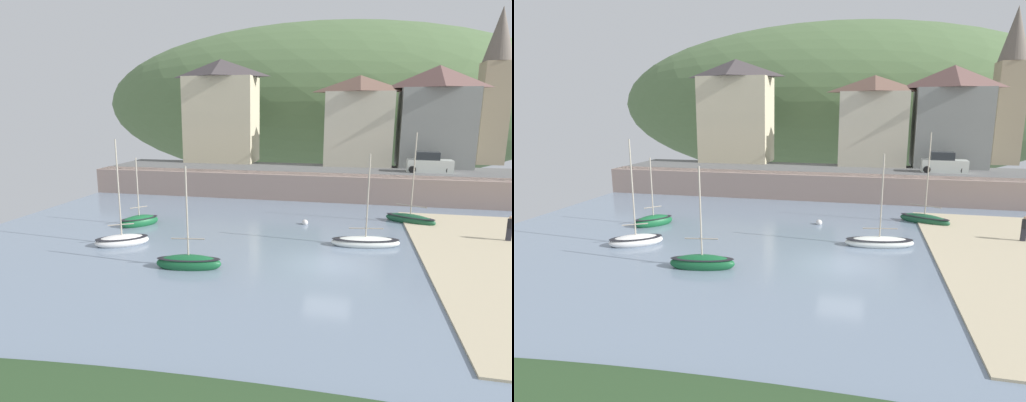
% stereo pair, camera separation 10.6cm
% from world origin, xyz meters
% --- Properties ---
extents(ground, '(48.00, 41.00, 0.61)m').
position_xyz_m(ground, '(1.40, -9.56, 0.16)').
color(ground, gray).
extents(quay_seawall, '(48.00, 9.40, 2.40)m').
position_xyz_m(quay_seawall, '(0.00, 17.50, 1.36)').
color(quay_seawall, gray).
rests_on(quay_seawall, ground).
extents(hillside_backdrop, '(80.00, 44.00, 26.80)m').
position_xyz_m(hillside_backdrop, '(-3.32, 55.20, 9.38)').
color(hillside_backdrop, '#536F44').
rests_on(hillside_backdrop, ground).
extents(waterfront_building_left, '(8.15, 5.14, 11.44)m').
position_xyz_m(waterfront_building_left, '(-13.56, 25.20, 8.20)').
color(waterfront_building_left, beige).
rests_on(waterfront_building_left, ground).
extents(waterfront_building_centre, '(7.24, 5.21, 9.44)m').
position_xyz_m(waterfront_building_centre, '(1.73, 25.20, 7.19)').
color(waterfront_building_centre, beige).
rests_on(waterfront_building_centre, ground).
extents(waterfront_building_right, '(7.49, 4.87, 10.28)m').
position_xyz_m(waterfront_building_right, '(9.49, 25.20, 7.64)').
color(waterfront_building_right, gray).
rests_on(waterfront_building_right, ground).
extents(church_with_spire, '(3.00, 3.00, 16.46)m').
position_xyz_m(church_with_spire, '(15.92, 29.20, 10.89)').
color(church_with_spire, tan).
rests_on(church_with_spire, ground).
extents(sailboat_nearest_shore, '(3.56, 1.49, 5.63)m').
position_xyz_m(sailboat_nearest_shore, '(-7.16, -2.11, 0.32)').
color(sailboat_nearest_shore, '#175A30').
rests_on(sailboat_nearest_shore, ground).
extents(rowboat_small_beached, '(3.74, 2.51, 6.84)m').
position_xyz_m(rowboat_small_beached, '(5.50, 10.05, 0.31)').
color(rowboat_small_beached, '#1C5133').
rests_on(rowboat_small_beached, ground).
extents(dinghy_open_wooden, '(4.33, 1.93, 5.83)m').
position_xyz_m(dinghy_open_wooden, '(2.06, 3.76, 0.26)').
color(dinghy_open_wooden, white).
rests_on(dinghy_open_wooden, ground).
extents(sailboat_white_hull, '(3.48, 2.86, 6.68)m').
position_xyz_m(sailboat_white_hull, '(-12.66, 0.75, 0.29)').
color(sailboat_white_hull, white).
rests_on(sailboat_white_hull, ground).
extents(sailboat_tall_mast, '(2.78, 2.90, 5.13)m').
position_xyz_m(sailboat_tall_mast, '(-13.79, 5.13, 0.32)').
color(sailboat_tall_mast, '#175D31').
rests_on(sailboat_tall_mast, ground).
extents(parked_car_near_slipway, '(4.17, 1.87, 1.95)m').
position_xyz_m(parked_car_near_slipway, '(8.40, 20.70, 3.20)').
color(parked_car_near_slipway, silver).
rests_on(parked_car_near_slipway, ground).
extents(person_on_slipway, '(0.34, 0.34, 1.62)m').
position_xyz_m(person_on_slipway, '(10.92, 6.47, 0.98)').
color(person_on_slipway, '#282833').
rests_on(person_on_slipway, ground).
extents(mooring_buoy, '(0.45, 0.45, 0.45)m').
position_xyz_m(mooring_buoy, '(-2.07, 7.95, 0.14)').
color(mooring_buoy, silver).
rests_on(mooring_buoy, ground).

